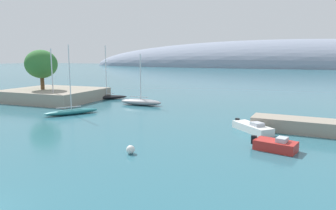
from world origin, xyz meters
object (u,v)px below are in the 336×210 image
Objects in this scene: tree_clump_shore at (41,64)px; sailboat_grey_mid_mooring at (141,102)px; motorboat_red_alongside_breakwater at (275,145)px; sailboat_teal_outer_mooring at (71,111)px; sailboat_black_near_shore at (107,97)px; mooring_buoy_white at (131,150)px; motorboat_white_foreground at (252,128)px; sailboat_navy_end_of_line at (54,102)px.

tree_clump_shore is 0.85× the size of sailboat_grey_mid_mooring.
sailboat_teal_outer_mooring is at bearing -179.59° from motorboat_red_alongside_breakwater.
sailboat_black_near_shore reaches higher than tree_clump_shore.
motorboat_white_foreground is at bearing 53.65° from mooring_buoy_white.
sailboat_black_near_shore is at bearing 159.53° from motorboat_red_alongside_breakwater.
sailboat_black_near_shore reaches higher than motorboat_white_foreground.
tree_clump_shore is 18.15m from sailboat_teal_outer_mooring.
sailboat_navy_end_of_line is 2.31× the size of motorboat_red_alongside_breakwater.
sailboat_grey_mid_mooring is 11.71× the size of mooring_buoy_white.
motorboat_white_foreground is at bearing -56.85° from sailboat_teal_outer_mooring.
sailboat_teal_outer_mooring is 13.32× the size of mooring_buoy_white.
sailboat_grey_mid_mooring is at bearing 6.36° from tree_clump_shore.
motorboat_red_alongside_breakwater reaches higher than mooring_buoy_white.
sailboat_grey_mid_mooring reaches higher than motorboat_white_foreground.
motorboat_white_foreground is 6.77× the size of mooring_buoy_white.
sailboat_navy_end_of_line is 12.89× the size of mooring_buoy_white.
sailboat_grey_mid_mooring is 23.67m from motorboat_white_foreground.
sailboat_black_near_shore reaches higher than sailboat_grey_mid_mooring.
tree_clump_shore is 41.64m from motorboat_white_foreground.
sailboat_teal_outer_mooring is at bearing -116.20° from sailboat_grey_mid_mooring.
motorboat_white_foreground is (34.20, -6.59, -0.16)m from sailboat_navy_end_of_line.
motorboat_red_alongside_breakwater is at bearing -70.83° from sailboat_black_near_shore.
sailboat_grey_mid_mooring is 0.91× the size of sailboat_navy_end_of_line.
tree_clump_shore is 0.74× the size of sailboat_teal_outer_mooring.
sailboat_black_near_shore reaches higher than mooring_buoy_white.
motorboat_red_alongside_breakwater is at bearing 145.20° from sailboat_navy_end_of_line.
sailboat_black_near_shore is 35.50m from mooring_buoy_white.
sailboat_black_near_shore is at bearing 49.90° from sailboat_teal_outer_mooring.
sailboat_teal_outer_mooring is (14.17, -9.31, -6.47)m from tree_clump_shore.
sailboat_navy_end_of_line reaches higher than sailboat_grey_mid_mooring.
motorboat_red_alongside_breakwater is (32.65, -22.92, -0.01)m from sailboat_black_near_shore.
sailboat_black_near_shore is 1.04× the size of sailboat_teal_outer_mooring.
sailboat_black_near_shore is at bearing -162.64° from motorboat_white_foreground.
sailboat_grey_mid_mooring is 26.89m from mooring_buoy_white.
sailboat_black_near_shore is 39.89m from motorboat_red_alongside_breakwater.
sailboat_black_near_shore is 10.56m from sailboat_grey_mid_mooring.
sailboat_grey_mid_mooring is at bearing -59.34° from sailboat_black_near_shore.
sailboat_navy_end_of_line is at bearing -149.14° from sailboat_black_near_shore.
tree_clump_shore is at bearing -47.21° from sailboat_navy_end_of_line.
motorboat_white_foreground is (39.87, -10.11, -6.48)m from tree_clump_shore.
motorboat_white_foreground is at bearing -32.03° from sailboat_grey_mid_mooring.
sailboat_grey_mid_mooring is 29.62m from motorboat_red_alongside_breakwater.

